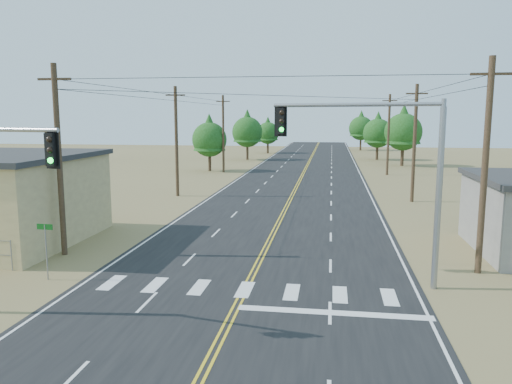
# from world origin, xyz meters

# --- Properties ---
(road) EXTENTS (15.00, 200.00, 0.02)m
(road) POSITION_xyz_m (0.00, 30.00, 0.01)
(road) COLOR black
(road) RESTS_ON ground
(utility_pole_left_near) EXTENTS (1.80, 0.30, 10.00)m
(utility_pole_left_near) POSITION_xyz_m (-10.50, 12.00, 5.12)
(utility_pole_left_near) COLOR #4C3826
(utility_pole_left_near) RESTS_ON ground
(utility_pole_left_mid) EXTENTS (1.80, 0.30, 10.00)m
(utility_pole_left_mid) POSITION_xyz_m (-10.50, 32.00, 5.12)
(utility_pole_left_mid) COLOR #4C3826
(utility_pole_left_mid) RESTS_ON ground
(utility_pole_left_far) EXTENTS (1.80, 0.30, 10.00)m
(utility_pole_left_far) POSITION_xyz_m (-10.50, 52.00, 5.12)
(utility_pole_left_far) COLOR #4C3826
(utility_pole_left_far) RESTS_ON ground
(utility_pole_right_near) EXTENTS (1.80, 0.30, 10.00)m
(utility_pole_right_near) POSITION_xyz_m (10.50, 12.00, 5.12)
(utility_pole_right_near) COLOR #4C3826
(utility_pole_right_near) RESTS_ON ground
(utility_pole_right_mid) EXTENTS (1.80, 0.30, 10.00)m
(utility_pole_right_mid) POSITION_xyz_m (10.50, 32.00, 5.12)
(utility_pole_right_mid) COLOR #4C3826
(utility_pole_right_mid) RESTS_ON ground
(utility_pole_right_far) EXTENTS (1.80, 0.30, 10.00)m
(utility_pole_right_far) POSITION_xyz_m (10.50, 52.00, 5.12)
(utility_pole_right_far) COLOR #4C3826
(utility_pole_right_far) RESTS_ON ground
(signal_mast_right) EXTENTS (7.31, 2.13, 8.05)m
(signal_mast_right) POSITION_xyz_m (5.87, 9.98, 5.51)
(signal_mast_right) COLOR gray
(signal_mast_right) RESTS_ON ground
(street_sign) EXTENTS (0.77, 0.07, 2.58)m
(street_sign) POSITION_xyz_m (-9.06, 8.00, 1.73)
(street_sign) COLOR gray
(street_sign) RESTS_ON ground
(tree_left_near) EXTENTS (4.61, 4.61, 7.68)m
(tree_left_near) POSITION_xyz_m (-12.61, 53.02, 4.70)
(tree_left_near) COLOR #3F2D1E
(tree_left_near) RESTS_ON ground
(tree_left_mid) EXTENTS (5.09, 5.09, 8.49)m
(tree_left_mid) POSITION_xyz_m (-10.50, 70.87, 5.19)
(tree_left_mid) COLOR #3F2D1E
(tree_left_mid) RESTS_ON ground
(tree_left_far) EXTENTS (4.34, 4.34, 7.23)m
(tree_left_far) POSITION_xyz_m (-9.00, 86.42, 4.42)
(tree_left_far) COLOR #3F2D1E
(tree_left_far) RESTS_ON ground
(tree_right_near) EXTENTS (5.47, 5.47, 9.12)m
(tree_right_near) POSITION_xyz_m (13.93, 64.21, 5.58)
(tree_right_near) COLOR #3F2D1E
(tree_right_near) RESTS_ON ground
(tree_right_mid) EXTENTS (4.88, 4.88, 8.13)m
(tree_right_mid) POSITION_xyz_m (11.14, 74.04, 4.97)
(tree_right_mid) COLOR #3F2D1E
(tree_right_mid) RESTS_ON ground
(tree_right_far) EXTENTS (5.13, 5.13, 8.55)m
(tree_right_far) POSITION_xyz_m (9.71, 97.85, 5.23)
(tree_right_far) COLOR #3F2D1E
(tree_right_far) RESTS_ON ground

